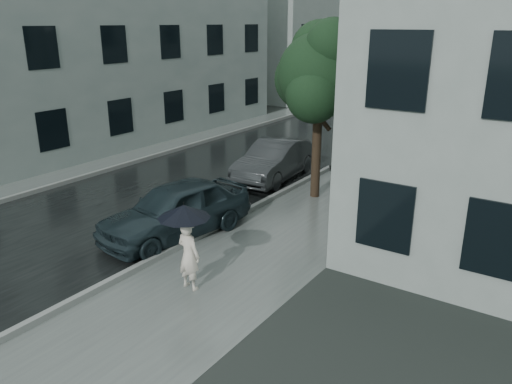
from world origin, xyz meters
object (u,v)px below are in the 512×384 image
Objects in this scene: street_tree at (321,74)px; car_near at (176,209)px; car_far at (275,160)px; lamp_post at (333,91)px; pedestrian at (189,255)px.

street_tree reaches higher than car_near.
street_tree is 6.19m from car_near.
street_tree is 1.31× the size of car_far.
car_far is at bearing -115.94° from lamp_post.
street_tree is 1.29× the size of car_near.
pedestrian reaches higher than car_far.
street_tree is at bearing -25.81° from car_far.
car_near is at bearing -89.45° from car_far.
car_far is at bearing -67.21° from pedestrian.
pedestrian is 0.27× the size of street_tree.
pedestrian is 0.29× the size of lamp_post.
lamp_post is (-1.56, 10.00, 2.26)m from pedestrian.
car_near is (-1.60, -5.04, -3.22)m from street_tree.
pedestrian is at bearing -79.73° from lamp_post.
car_far is (-2.70, 7.81, -0.07)m from pedestrian.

